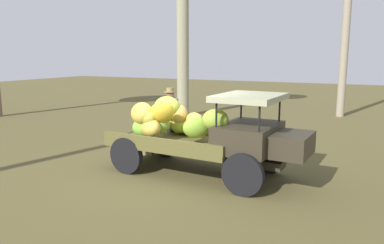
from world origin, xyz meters
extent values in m
plane|color=brown|center=(0.00, 0.00, 0.00)|extent=(60.00, 60.00, 0.00)
cube|color=#342E21|center=(0.44, 0.27, 0.47)|extent=(4.02, 0.66, 0.16)
cylinder|color=black|center=(1.93, 0.99, 0.42)|extent=(0.84, 0.19, 0.83)
cylinder|color=black|center=(1.84, -0.61, 0.42)|extent=(0.84, 0.19, 0.83)
cylinder|color=black|center=(-0.86, 1.14, 0.42)|extent=(0.84, 0.19, 0.83)
cylinder|color=black|center=(-0.95, -0.46, 0.42)|extent=(0.84, 0.19, 0.83)
cube|color=brown|center=(-0.01, 0.29, 0.65)|extent=(3.09, 1.88, 0.10)
cube|color=brown|center=(0.03, 1.09, 0.81)|extent=(3.00, 0.25, 0.22)
cube|color=brown|center=(-0.05, -0.51, 0.81)|extent=(3.00, 0.25, 0.22)
cube|color=#342E21|center=(1.69, 0.20, 0.97)|extent=(1.18, 1.58, 0.55)
cube|color=#342E21|center=(2.59, 0.15, 0.92)|extent=(0.76, 1.10, 0.44)
cylinder|color=black|center=(2.16, 0.82, 1.52)|extent=(0.04, 0.04, 0.55)
cylinder|color=black|center=(2.09, -0.47, 1.52)|extent=(0.04, 0.04, 0.55)
cylinder|color=black|center=(1.28, 0.87, 1.52)|extent=(0.04, 0.04, 0.55)
cylinder|color=black|center=(1.21, -0.42, 1.52)|extent=(0.04, 0.04, 0.55)
cube|color=#A8AA86|center=(1.69, 0.20, 1.80)|extent=(1.30, 1.58, 0.12)
ellipsoid|color=#8FB443|center=(-0.46, 0.17, 1.09)|extent=(0.79, 0.80, 0.59)
ellipsoid|color=yellow|center=(-0.28, 0.01, 1.38)|extent=(0.76, 0.76, 0.60)
ellipsoid|color=gold|center=(-0.48, -0.15, 1.04)|extent=(0.72, 0.67, 0.52)
ellipsoid|color=gold|center=(-0.53, 0.89, 1.07)|extent=(0.88, 0.87, 0.66)
ellipsoid|color=#88C13C|center=(-0.73, -0.03, 1.00)|extent=(0.69, 0.67, 0.57)
ellipsoid|color=gold|center=(-0.58, -0.08, 1.28)|extent=(0.73, 0.73, 0.49)
ellipsoid|color=#92B135|center=(1.06, -0.11, 1.33)|extent=(0.70, 0.70, 0.56)
ellipsoid|color=gold|center=(-0.22, 0.70, 1.25)|extent=(0.48, 0.52, 0.55)
ellipsoid|color=#8FBD34|center=(-0.11, 0.94, 0.97)|extent=(0.57, 0.52, 0.53)
ellipsoid|color=#B0D139|center=(-0.30, 0.87, 0.98)|extent=(0.84, 0.82, 0.56)
ellipsoid|color=#88B333|center=(0.48, 0.19, 1.06)|extent=(0.73, 0.71, 0.51)
ellipsoid|color=gold|center=(-0.75, -0.10, 1.35)|extent=(0.82, 0.78, 0.62)
ellipsoid|color=gold|center=(0.31, 0.50, 1.15)|extent=(0.78, 0.78, 0.44)
ellipsoid|color=#B9D244|center=(-0.45, 0.55, 1.43)|extent=(0.71, 0.64, 0.60)
cylinder|color=#434649|center=(-0.98, 1.81, 0.45)|extent=(0.15, 0.15, 0.89)
cylinder|color=#434649|center=(-1.23, 1.86, 0.45)|extent=(0.15, 0.15, 0.89)
cube|color=#BFAA9D|center=(-1.11, 1.84, 1.18)|extent=(0.44, 0.32, 0.58)
cylinder|color=#BFAA9D|center=(-1.03, 1.72, 1.27)|extent=(0.27, 0.40, 0.10)
cylinder|color=#BFAA9D|center=(-1.22, 1.76, 1.27)|extent=(0.37, 0.33, 0.10)
sphere|color=#8F604A|center=(-1.11, 1.84, 1.58)|extent=(0.22, 0.22, 0.22)
cylinder|color=olive|center=(-1.11, 1.84, 1.65)|extent=(0.34, 0.34, 0.02)
cylinder|color=olive|center=(-1.11, 1.84, 1.71)|extent=(0.20, 0.20, 0.10)
cube|color=olive|center=(-1.52, 1.27, 0.25)|extent=(0.58, 0.51, 0.49)
cylinder|color=#9A9576|center=(-3.52, 7.23, 3.69)|extent=(0.51, 0.51, 7.37)
cylinder|color=gray|center=(2.66, 10.21, 4.84)|extent=(0.33, 0.33, 9.67)
camera|label=1|loc=(3.97, -7.12, 2.65)|focal=35.00mm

